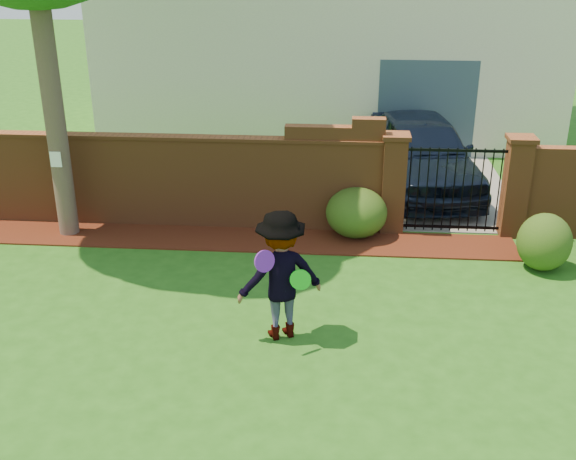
# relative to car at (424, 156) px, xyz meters

# --- Properties ---
(ground) EXTENTS (80.00, 80.00, 0.01)m
(ground) POSITION_rel_car_xyz_m (-3.20, -6.23, -0.82)
(ground) COLOR #225715
(ground) RESTS_ON ground
(mulch_bed) EXTENTS (11.10, 1.08, 0.03)m
(mulch_bed) POSITION_rel_car_xyz_m (-4.15, -2.89, -0.80)
(mulch_bed) COLOR #3B150A
(mulch_bed) RESTS_ON ground
(brick_wall) EXTENTS (8.70, 0.31, 2.16)m
(brick_wall) POSITION_rel_car_xyz_m (-5.21, -2.23, 0.11)
(brick_wall) COLOR brown
(brick_wall) RESTS_ON ground
(pillar_left) EXTENTS (0.50, 0.50, 1.88)m
(pillar_left) POSITION_rel_car_xyz_m (-0.80, -2.23, 0.14)
(pillar_left) COLOR brown
(pillar_left) RESTS_ON ground
(pillar_right) EXTENTS (0.50, 0.50, 1.88)m
(pillar_right) POSITION_rel_car_xyz_m (1.40, -2.23, 0.14)
(pillar_right) COLOR brown
(pillar_right) RESTS_ON ground
(iron_gate) EXTENTS (1.78, 0.03, 1.60)m
(iron_gate) POSITION_rel_car_xyz_m (0.30, -2.23, 0.03)
(iron_gate) COLOR black
(iron_gate) RESTS_ON ground
(driveway) EXTENTS (3.20, 8.00, 0.01)m
(driveway) POSITION_rel_car_xyz_m (0.30, 1.77, -0.81)
(driveway) COLOR gray
(driveway) RESTS_ON ground
(house) EXTENTS (12.40, 6.40, 6.30)m
(house) POSITION_rel_car_xyz_m (-2.19, 5.76, 2.34)
(house) COLOR #EEE9C7
(house) RESTS_ON ground
(car) EXTENTS (2.64, 5.05, 1.64)m
(car) POSITION_rel_car_xyz_m (0.00, 0.00, 0.00)
(car) COLOR black
(car) RESTS_ON ground
(paper_notice) EXTENTS (0.20, 0.01, 0.28)m
(paper_notice) POSITION_rel_car_xyz_m (-6.80, -3.02, 0.68)
(paper_notice) COLOR white
(paper_notice) RESTS_ON tree
(shrub_left) EXTENTS (1.13, 1.13, 0.92)m
(shrub_left) POSITION_rel_car_xyz_m (-1.46, -2.52, -0.36)
(shrub_left) COLOR #1F4314
(shrub_left) RESTS_ON ground
(shrub_middle) EXTENTS (0.88, 0.88, 0.97)m
(shrub_middle) POSITION_rel_car_xyz_m (1.61, -3.67, -0.33)
(shrub_middle) COLOR #1F4314
(shrub_middle) RESTS_ON ground
(man) EXTENTS (1.36, 1.09, 1.83)m
(man) POSITION_rel_car_xyz_m (-2.52, -6.13, 0.10)
(man) COLOR gray
(man) RESTS_ON ground
(frisbee_purple) EXTENTS (0.28, 0.25, 0.29)m
(frisbee_purple) POSITION_rel_car_xyz_m (-2.70, -6.51, 0.50)
(frisbee_purple) COLOR purple
(frisbee_purple) RESTS_ON man
(frisbee_green) EXTENTS (0.28, 0.08, 0.28)m
(frisbee_green) POSITION_rel_car_xyz_m (-2.25, -6.32, 0.16)
(frisbee_green) COLOR green
(frisbee_green) RESTS_ON man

